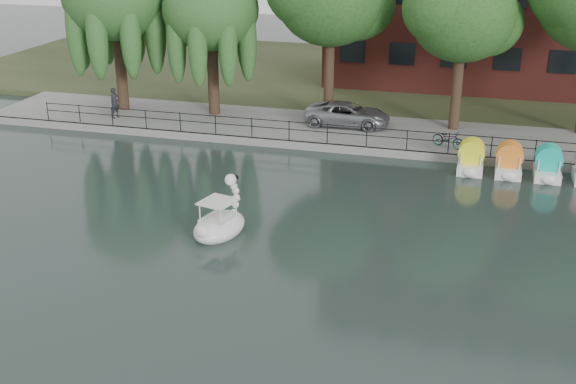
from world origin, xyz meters
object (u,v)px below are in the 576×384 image
at_px(pedestrian, 115,101).
at_px(swan_boat, 220,222).
at_px(bicycle, 448,138).
at_px(minivan, 348,113).

height_order(pedestrian, swan_boat, pedestrian).
bearing_deg(bicycle, swan_boat, 172.80).
relative_size(pedestrian, swan_boat, 0.70).
distance_m(pedestrian, swan_boat, 16.32).
xyz_separation_m(bicycle, swan_boat, (-7.65, -11.71, -0.43)).
distance_m(minivan, bicycle, 6.05).
bearing_deg(minivan, pedestrian, 98.30).
bearing_deg(swan_boat, bicycle, 70.89).
xyz_separation_m(bicycle, pedestrian, (-18.45, 0.48, 0.49)).
distance_m(minivan, swan_boat, 14.30).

